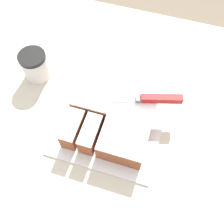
% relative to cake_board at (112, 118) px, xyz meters
% --- Properties ---
extents(ground_plane, '(8.00, 8.00, 0.00)m').
position_rel_cake_board_xyz_m(ground_plane, '(-0.03, -0.02, -0.96)').
color(ground_plane, '#7F705B').
extents(countertop, '(1.40, 1.10, 0.95)m').
position_rel_cake_board_xyz_m(countertop, '(-0.03, -0.02, -0.48)').
color(countertop, beige).
rests_on(countertop, ground_plane).
extents(cake_board, '(0.34, 0.37, 0.01)m').
position_rel_cake_board_xyz_m(cake_board, '(0.00, 0.00, 0.00)').
color(cake_board, silver).
rests_on(cake_board, countertop).
extents(cake, '(0.26, 0.29, 0.08)m').
position_rel_cake_board_xyz_m(cake, '(0.00, 0.00, 0.04)').
color(cake, '#994C2D').
rests_on(cake, cake_board).
extents(knife, '(0.29, 0.10, 0.02)m').
position_rel_cake_board_xyz_m(knife, '(0.11, 0.06, 0.09)').
color(knife, silver).
rests_on(knife, cake).
extents(coffee_cup, '(0.09, 0.09, 0.11)m').
position_rel_cake_board_xyz_m(coffee_cup, '(-0.31, 0.09, 0.05)').
color(coffee_cup, white).
rests_on(coffee_cup, countertop).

